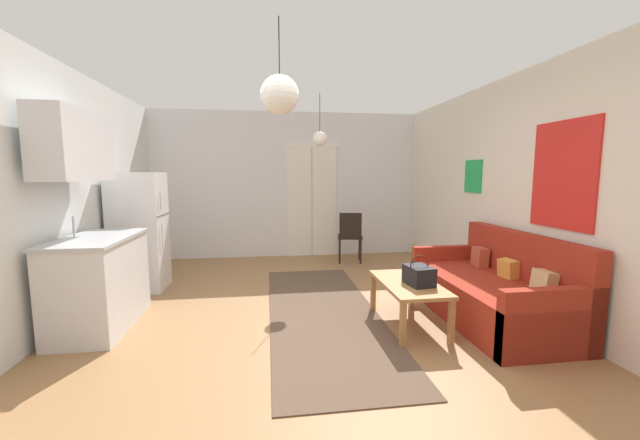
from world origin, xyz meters
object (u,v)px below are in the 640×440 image
at_px(pendant_lamp_near, 280,95).
at_px(pendant_lamp_far, 320,139).
at_px(coffee_table, 408,288).
at_px(refrigerator, 139,232).
at_px(couch, 495,292).
at_px(handbag, 419,275).
at_px(bamboo_vase, 413,271).
at_px(accent_chair, 350,234).

distance_m(pendant_lamp_near, pendant_lamp_far, 2.59).
distance_m(coffee_table, refrigerator, 3.53).
bearing_deg(couch, coffee_table, -177.51).
height_order(handbag, pendant_lamp_near, pendant_lamp_near).
xyz_separation_m(refrigerator, pendant_lamp_far, (2.45, 0.19, 1.26)).
bearing_deg(bamboo_vase, pendant_lamp_far, 112.51).
xyz_separation_m(coffee_table, accent_chair, (0.02, 2.75, 0.10)).
relative_size(handbag, accent_chair, 0.36).
xyz_separation_m(refrigerator, accent_chair, (3.10, 1.08, -0.28)).
relative_size(coffee_table, pendant_lamp_near, 1.46).
relative_size(bamboo_vase, handbag, 1.20).
relative_size(couch, pendant_lamp_near, 2.76).
distance_m(accent_chair, pendant_lamp_far, 1.90).
distance_m(refrigerator, accent_chair, 3.30).
xyz_separation_m(couch, bamboo_vase, (-0.89, 0.06, 0.25)).
height_order(coffee_table, bamboo_vase, bamboo_vase).
height_order(refrigerator, accent_chair, refrigerator).
height_order(pendant_lamp_near, pendant_lamp_far, same).
relative_size(coffee_table, bamboo_vase, 2.66).
bearing_deg(pendant_lamp_far, refrigerator, -175.49).
distance_m(coffee_table, handbag, 0.20).
height_order(couch, handbag, couch).
bearing_deg(accent_chair, bamboo_vase, 101.88).
bearing_deg(refrigerator, pendant_lamp_near, -52.25).
height_order(bamboo_vase, pendant_lamp_near, pendant_lamp_near).
bearing_deg(accent_chair, couch, 119.97).
height_order(couch, refrigerator, refrigerator).
xyz_separation_m(coffee_table, pendant_lamp_far, (-0.64, 1.87, 1.65)).
distance_m(couch, bamboo_vase, 0.93).
bearing_deg(pendant_lamp_far, coffee_table, -71.02).
distance_m(couch, pendant_lamp_far, 3.01).
bearing_deg(bamboo_vase, refrigerator, 153.75).
height_order(bamboo_vase, handbag, bamboo_vase).
distance_m(bamboo_vase, pendant_lamp_near, 2.23).
distance_m(coffee_table, bamboo_vase, 0.20).
height_order(accent_chair, pendant_lamp_far, pendant_lamp_far).
distance_m(bamboo_vase, handbag, 0.21).
relative_size(refrigerator, pendant_lamp_near, 2.25).
bearing_deg(handbag, couch, 8.86).
bearing_deg(couch, refrigerator, 158.17).
relative_size(couch, pendant_lamp_far, 2.62).
xyz_separation_m(coffee_table, bamboo_vase, (0.09, 0.11, 0.14)).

